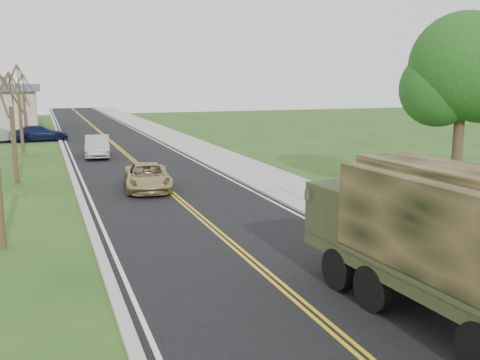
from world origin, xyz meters
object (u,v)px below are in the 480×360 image
suv_champagne (147,177)px  pickup_navy (406,180)px  sedan_silver (97,146)px  military_truck (437,232)px

suv_champagne → pickup_navy: bearing=-17.5°
suv_champagne → pickup_navy: suv_champagne is taller
suv_champagne → sedan_silver: sedan_silver is taller
sedan_silver → suv_champagne: bearing=-79.0°
suv_champagne → pickup_navy: 12.39m
military_truck → suv_champagne: bearing=98.2°
military_truck → suv_champagne: military_truck is taller
suv_champagne → sedan_silver: (-1.14, 12.43, 0.11)m
military_truck → pickup_navy: military_truck is taller
sedan_silver → pickup_navy: (12.45, -17.48, -0.12)m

